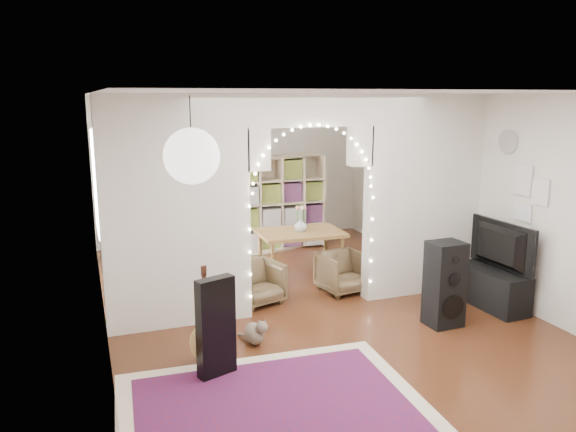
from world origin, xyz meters
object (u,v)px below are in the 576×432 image
object	(u,v)px
dining_chair_right	(343,272)
floor_speaker	(445,284)
acoustic_guitar	(206,326)
dining_table	(301,236)
bookcase	(280,202)
media_console	(492,288)
dining_chair_left	(257,283)

from	to	relation	value
dining_chair_right	floor_speaker	bearing A→B (deg)	-75.66
acoustic_guitar	floor_speaker	distance (m)	2.84
dining_table	bookcase	bearing A→B (deg)	82.19
floor_speaker	dining_table	world-z (taller)	floor_speaker
floor_speaker	dining_table	xyz separation A→B (m)	(-1.00, 2.08, 0.18)
media_console	bookcase	bearing A→B (deg)	111.42
bookcase	floor_speaker	bearing A→B (deg)	-99.70
acoustic_guitar	dining_chair_right	distance (m)	2.63
media_console	floor_speaker	bearing A→B (deg)	-165.74
acoustic_guitar	dining_chair_right	xyz separation A→B (m)	(2.22, 1.40, -0.10)
floor_speaker	dining_chair_left	distance (m)	2.37
media_console	bookcase	size ratio (longest dim) A/B	0.60
media_console	dining_chair_right	xyz separation A→B (m)	(-1.55, 1.18, 0.03)
floor_speaker	dining_table	bearing A→B (deg)	113.81
acoustic_guitar	media_console	world-z (taller)	acoustic_guitar
bookcase	dining_chair_right	size ratio (longest dim) A/B	2.71
dining_chair_right	bookcase	bearing A→B (deg)	82.95
acoustic_guitar	dining_chair_right	bearing A→B (deg)	17.53
dining_table	dining_chair_left	bearing A→B (deg)	-141.59
dining_table	dining_chair_left	world-z (taller)	dining_table
acoustic_guitar	dining_chair_left	world-z (taller)	acoustic_guitar
media_console	acoustic_guitar	bearing A→B (deg)	-178.98
acoustic_guitar	media_console	size ratio (longest dim) A/B	0.86
floor_speaker	dining_chair_right	size ratio (longest dim) A/B	1.66
acoustic_guitar	dining_chair_left	distance (m)	1.71
acoustic_guitar	dining_table	distance (m)	2.75
acoustic_guitar	dining_table	xyz separation A→B (m)	(1.83, 2.02, 0.31)
floor_speaker	dining_table	distance (m)	2.32
dining_chair_left	dining_chair_right	distance (m)	1.25
dining_table	dining_chair_right	xyz separation A→B (m)	(0.39, -0.63, -0.40)
acoustic_guitar	dining_chair_left	bearing A→B (deg)	40.41
floor_speaker	media_console	bearing A→B (deg)	14.76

